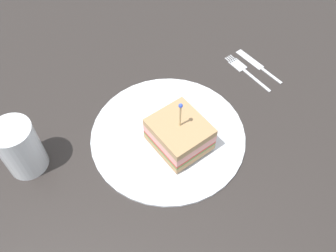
% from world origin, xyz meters
% --- Properties ---
extents(ground_plane, '(1.10, 1.10, 0.02)m').
position_xyz_m(ground_plane, '(0.00, 0.00, -0.01)').
color(ground_plane, '#2D2826').
extents(plate, '(0.28, 0.28, 0.01)m').
position_xyz_m(plate, '(0.00, 0.00, 0.00)').
color(plate, white).
rests_on(plate, ground_plane).
extents(sandwich_half_center, '(0.12, 0.13, 0.11)m').
position_xyz_m(sandwich_half_center, '(-0.02, 0.02, 0.04)').
color(sandwich_half_center, tan).
rests_on(sandwich_half_center, plate).
extents(drink_glass, '(0.07, 0.07, 0.10)m').
position_xyz_m(drink_glass, '(0.23, 0.07, 0.04)').
color(drink_glass, beige).
rests_on(drink_glass, ground_plane).
extents(fork, '(0.09, 0.10, 0.00)m').
position_xyz_m(fork, '(-0.15, -0.18, 0.00)').
color(fork, silver).
rests_on(fork, ground_plane).
extents(knife, '(0.09, 0.10, 0.00)m').
position_xyz_m(knife, '(-0.18, -0.19, 0.00)').
color(knife, silver).
rests_on(knife, ground_plane).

